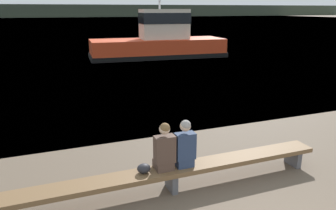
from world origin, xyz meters
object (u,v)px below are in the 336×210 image
Objects in this scene: shopping_bag at (144,168)px; tugboat_red at (160,42)px; person_right at (185,146)px; bench_main at (171,172)px; person_left at (164,149)px.

shopping_bag is 18.87m from tugboat_red.
person_right is 0.10× the size of tugboat_red.
bench_main is 6.81× the size of person_right.
person_left is at bearing 179.95° from person_right.
shopping_bag reaches higher than bench_main.
bench_main is at bearing 179.55° from person_right.
person_right is 18.62m from tugboat_red.
shopping_bag is (-0.83, 0.03, -0.34)m from person_right.
person_left is 0.42m from person_right.
tugboat_red is (6.25, 17.68, 0.19)m from person_left.
shopping_bag is at bearing 176.39° from person_left.
tugboat_red reaches higher than bench_main.
bench_main is at bearing -2.46° from shopping_bag.
tugboat_red is at bearing 69.34° from shopping_bag.
person_left reaches higher than bench_main.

